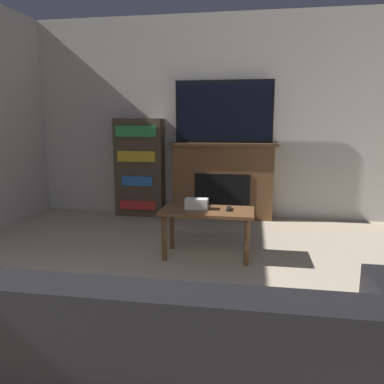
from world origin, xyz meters
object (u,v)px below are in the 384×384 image
(fireplace, at_px, (223,180))
(couch, at_px, (109,373))
(coffee_table, at_px, (207,217))
(tv, at_px, (224,112))
(bookshelf, at_px, (140,167))

(fireplace, distance_m, couch, 3.73)
(couch, xyz_separation_m, coffee_table, (0.14, 2.18, 0.11))
(tv, bearing_deg, bookshelf, -179.88)
(tv, relative_size, coffee_table, 1.43)
(tv, bearing_deg, coffee_table, -91.03)
(tv, relative_size, couch, 0.51)
(tv, distance_m, couch, 3.87)
(fireplace, relative_size, couch, 0.58)
(fireplace, height_order, bookshelf, bookshelf)
(couch, distance_m, bookshelf, 3.84)
(couch, bearing_deg, coffee_table, 86.23)
(tv, distance_m, bookshelf, 1.39)
(tv, distance_m, coffee_table, 1.83)
(fireplace, height_order, couch, fireplace)
(tv, bearing_deg, couch, -92.65)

